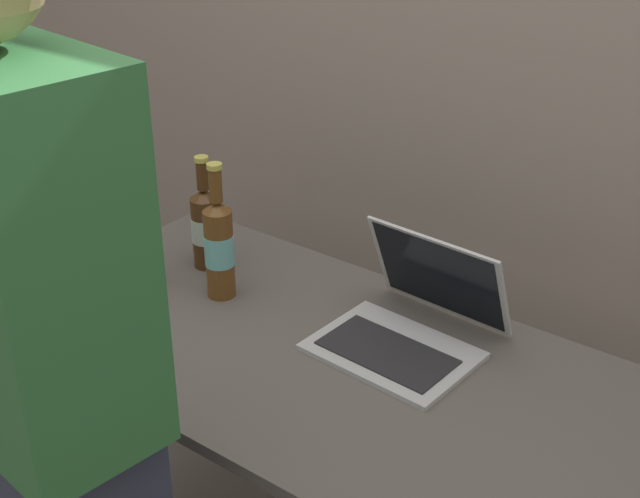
% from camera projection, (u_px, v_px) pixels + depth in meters
% --- Properties ---
extents(desk, '(1.42, 0.74, 0.75)m').
position_uv_depth(desk, '(315.00, 389.00, 1.91)').
color(desk, '#56514C').
rests_on(desk, ground).
extents(laptop, '(0.35, 0.36, 0.23)m').
position_uv_depth(laptop, '(411.00, 321.00, 1.87)').
color(laptop, '#B7BABC').
rests_on(laptop, desk).
extents(beer_bottle_dark, '(0.07, 0.07, 0.34)m').
position_uv_depth(beer_bottle_dark, '(219.00, 246.00, 2.02)').
color(beer_bottle_dark, brown).
rests_on(beer_bottle_dark, desk).
extents(beer_bottle_brown, '(0.07, 0.07, 0.29)m').
position_uv_depth(beer_bottle_brown, '(206.00, 225.00, 2.16)').
color(beer_bottle_brown, '#472B14').
rests_on(beer_bottle_brown, desk).
extents(beer_bottle_amber, '(0.07, 0.07, 0.29)m').
position_uv_depth(beer_bottle_amber, '(139.00, 243.00, 2.07)').
color(beer_bottle_amber, '#333333').
rests_on(beer_bottle_amber, desk).
extents(person_figure, '(0.41, 0.31, 1.75)m').
position_uv_depth(person_figure, '(51.00, 443.00, 1.38)').
color(person_figure, '#2D3347').
rests_on(person_figure, ground).
extents(back_wall, '(6.00, 0.10, 2.60)m').
position_uv_depth(back_wall, '(491.00, 31.00, 2.11)').
color(back_wall, gray).
rests_on(back_wall, ground).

